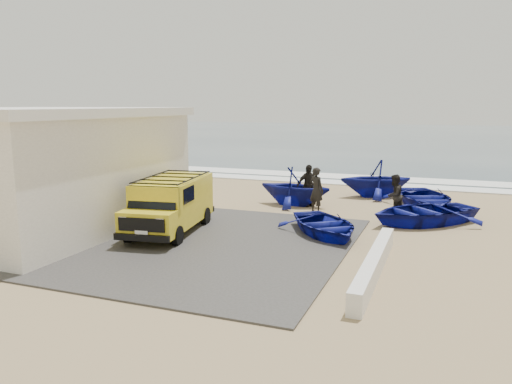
% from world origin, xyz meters
% --- Properties ---
extents(ground, '(160.00, 160.00, 0.00)m').
position_xyz_m(ground, '(0.00, 0.00, 0.00)').
color(ground, '#A0865D').
extents(slab, '(12.00, 10.00, 0.05)m').
position_xyz_m(slab, '(-2.00, -2.00, 0.03)').
color(slab, '#423F3C').
rests_on(slab, ground).
extents(ocean, '(180.00, 88.00, 0.01)m').
position_xyz_m(ocean, '(0.00, 56.00, 0.00)').
color(ocean, '#385166').
rests_on(ocean, ground).
extents(surf_line, '(180.00, 1.60, 0.06)m').
position_xyz_m(surf_line, '(0.00, 12.00, 0.03)').
color(surf_line, white).
rests_on(surf_line, ground).
extents(surf_wash, '(180.00, 2.20, 0.04)m').
position_xyz_m(surf_wash, '(0.00, 14.50, 0.02)').
color(surf_wash, white).
rests_on(surf_wash, ground).
extents(building, '(8.40, 9.40, 4.30)m').
position_xyz_m(building, '(-7.50, -2.00, 2.16)').
color(building, white).
rests_on(building, ground).
extents(parapet, '(0.35, 6.00, 0.55)m').
position_xyz_m(parapet, '(5.00, -3.00, 0.28)').
color(parapet, silver).
rests_on(parapet, ground).
extents(van, '(2.46, 4.78, 1.96)m').
position_xyz_m(van, '(-2.26, -1.08, 1.05)').
color(van, yellow).
rests_on(van, ground).
extents(boat_near_left, '(4.27, 4.48, 0.76)m').
position_xyz_m(boat_near_left, '(2.86, 0.39, 0.38)').
color(boat_near_left, navy).
rests_on(boat_near_left, ground).
extents(boat_near_right, '(5.28, 5.20, 0.90)m').
position_xyz_m(boat_near_right, '(5.88, 3.43, 0.45)').
color(boat_near_right, navy).
rests_on(boat_near_right, ground).
extents(boat_mid_left, '(3.50, 3.10, 1.70)m').
position_xyz_m(boat_mid_left, '(0.38, 5.06, 0.85)').
color(boat_mid_left, navy).
rests_on(boat_mid_left, ground).
extents(boat_mid_right, '(4.30, 5.06, 0.89)m').
position_xyz_m(boat_mid_right, '(5.81, 6.43, 0.45)').
color(boat_mid_right, navy).
rests_on(boat_mid_right, ground).
extents(boat_far_left, '(4.35, 4.14, 1.80)m').
position_xyz_m(boat_far_left, '(3.45, 8.44, 0.90)').
color(boat_far_left, navy).
rests_on(boat_far_left, ground).
extents(fisherman_front, '(0.83, 0.73, 1.90)m').
position_xyz_m(fisherman_front, '(1.70, 3.79, 0.95)').
color(fisherman_front, black).
rests_on(fisherman_front, ground).
extents(fisherman_middle, '(0.92, 1.01, 1.69)m').
position_xyz_m(fisherman_middle, '(4.74, 4.30, 0.85)').
color(fisherman_middle, black).
rests_on(fisherman_middle, ground).
extents(fisherman_back, '(1.09, 1.08, 1.85)m').
position_xyz_m(fisherman_back, '(1.01, 5.02, 0.92)').
color(fisherman_back, black).
rests_on(fisherman_back, ground).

